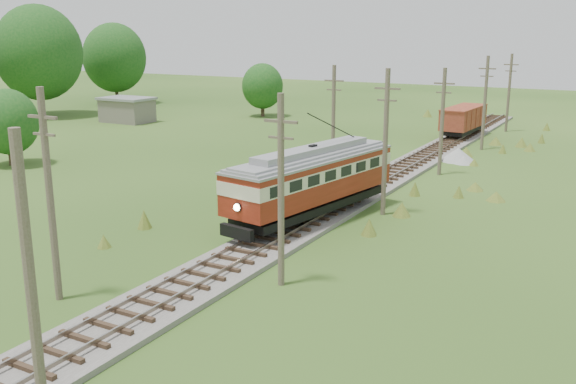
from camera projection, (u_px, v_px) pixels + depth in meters
The scene contains 17 objects.
railbed_main at pixel (355, 195), 44.01m from camera, with size 3.60×96.00×0.57m.
streetcar at pixel (313, 176), 37.93m from camera, with size 5.21×13.36×6.04m.
gondola at pixel (463, 119), 68.19m from camera, with size 3.15×8.49×2.78m.
gravel_pile at pixel (459, 155), 56.18m from camera, with size 3.22×3.41×1.17m.
utility_pole_r_1 at pixel (31, 293), 16.94m from camera, with size 0.30×0.30×8.80m.
utility_pole_r_2 at pixel (281, 190), 27.86m from camera, with size 1.60×0.30×8.60m.
utility_pole_r_3 at pixel (385, 141), 38.88m from camera, with size 1.60×0.30×9.00m.
utility_pole_r_4 at pixel (442, 121), 50.07m from camera, with size 1.60×0.30×8.40m.
utility_pole_r_5 at pixel (485, 102), 60.84m from camera, with size 1.60×0.30×8.90m.
utility_pole_r_6 at pixel (509, 92), 71.98m from camera, with size 1.60×0.30×8.70m.
utility_pole_l_a at pixel (50, 194), 26.25m from camera, with size 1.60×0.30×9.00m.
utility_pole_l_b at pixel (333, 119), 50.18m from camera, with size 1.60×0.30×8.60m.
tree_left_4 at pixel (38, 53), 84.40m from camera, with size 11.34×11.34×14.61m.
tree_left_5 at pixel (114, 58), 99.21m from camera, with size 9.66×9.66×12.44m.
tree_mid_a at pixel (262, 86), 85.09m from camera, with size 5.46×5.46×7.03m.
tree_mid_c at pixel (8, 122), 53.89m from camera, with size 5.04×5.04×6.49m.
shed at pixel (127, 110), 80.31m from camera, with size 6.40×4.40×3.10m.
Camera 1 is at (16.70, -5.49, 11.12)m, focal length 40.00 mm.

